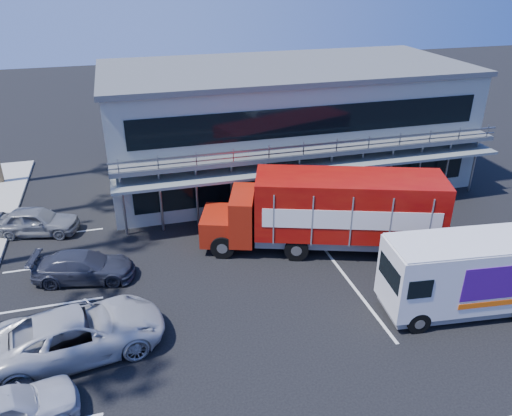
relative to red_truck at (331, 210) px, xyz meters
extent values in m
plane|color=black|center=(-2.24, -5.26, -2.15)|extent=(120.00, 120.00, 0.00)
cube|color=#969A8D|center=(0.76, 9.74, 1.35)|extent=(22.00, 10.00, 7.00)
cube|color=#515454|center=(0.76, 9.74, 5.00)|extent=(22.40, 10.40, 0.30)
cube|color=#515454|center=(0.76, 4.14, 1.45)|extent=(22.00, 1.20, 0.25)
cube|color=gray|center=(0.76, 3.59, 1.95)|extent=(22.00, 0.08, 0.90)
cube|color=slate|center=(0.76, 3.84, 0.75)|extent=(22.00, 1.80, 0.15)
cube|color=black|center=(0.76, 4.72, -0.55)|extent=(20.00, 0.06, 1.60)
cube|color=black|center=(0.76, 4.72, 3.05)|extent=(20.00, 0.06, 1.60)
cube|color=maroon|center=(-5.26, 1.80, -1.03)|extent=(2.29, 2.88, 1.34)
cube|color=maroon|center=(-4.10, 1.41, -0.42)|extent=(1.96, 3.00, 2.34)
cube|color=black|center=(-4.10, 1.41, 0.25)|extent=(0.82, 2.26, 0.78)
cube|color=#9C1409|center=(0.76, -0.26, 0.30)|extent=(9.35, 5.53, 2.90)
cube|color=slate|center=(0.76, -0.26, -1.43)|extent=(9.22, 5.14, 0.33)
cube|color=white|center=(0.30, -1.59, 0.19)|extent=(7.78, 2.69, 0.95)
cube|color=white|center=(1.21, 1.07, 0.19)|extent=(7.78, 2.69, 0.95)
cylinder|color=black|center=(-5.34, 0.53, -1.57)|extent=(1.19, 0.64, 1.16)
cylinder|color=black|center=(-4.55, 2.86, -1.57)|extent=(1.19, 0.64, 1.16)
cylinder|color=black|center=(-1.97, -0.62, -1.57)|extent=(1.19, 0.64, 1.16)
cylinder|color=black|center=(-1.17, 1.70, -1.57)|extent=(1.19, 0.64, 1.16)
cylinder|color=black|center=(3.10, -2.36, -1.57)|extent=(1.19, 0.64, 1.16)
cylinder|color=black|center=(3.90, -0.04, -1.57)|extent=(1.19, 0.64, 1.16)
cube|color=silver|center=(3.35, -6.06, -0.26)|extent=(6.99, 3.05, 2.71)
cube|color=slate|center=(3.35, -6.06, -1.76)|extent=(6.70, 2.79, 0.34)
cube|color=black|center=(0.00, -5.70, 0.03)|extent=(0.27, 1.90, 0.92)
cube|color=silver|center=(3.35, -6.06, 1.12)|extent=(6.85, 2.99, 0.08)
cube|color=#400C73|center=(3.99, -7.32, -0.07)|extent=(3.47, 0.41, 1.45)
cube|color=#400C73|center=(4.25, -4.98, -0.07)|extent=(3.47, 0.41, 1.45)
cube|color=#F2590C|center=(3.99, -7.32, -1.04)|extent=(3.47, 0.40, 0.24)
cylinder|color=black|center=(0.83, -6.82, -1.69)|extent=(0.95, 0.38, 0.93)
cylinder|color=black|center=(1.05, -4.78, -1.69)|extent=(0.95, 0.38, 0.93)
cylinder|color=black|center=(5.48, -5.27, -1.69)|extent=(0.95, 0.38, 0.93)
imported|color=silver|center=(-13.80, -7.49, -1.41)|extent=(4.65, 2.84, 1.48)
imported|color=#B8B8BA|center=(-11.74, -4.46, -1.29)|extent=(6.58, 3.81, 1.72)
imported|color=#2E303D|center=(-11.74, 0.43, -1.50)|extent=(4.78, 2.70, 1.31)
imported|color=slate|center=(-14.29, 5.54, -1.42)|extent=(4.59, 2.71, 1.47)
camera|label=1|loc=(-9.31, -19.90, 10.84)|focal=35.00mm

